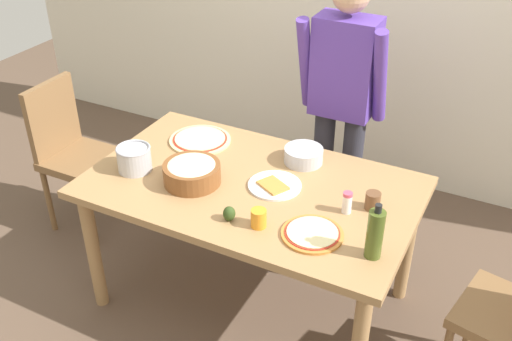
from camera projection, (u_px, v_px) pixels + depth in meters
The scene contains 15 objects.
ground at pixel (252, 298), 3.28m from camera, with size 8.00×8.00×0.00m, color brown.
dining_table at pixel (251, 199), 2.92m from camera, with size 1.60×0.96×0.76m.
person_cook at pixel (342, 98), 3.28m from camera, with size 0.49×0.25×1.62m.
chair_wooden_left at pixel (71, 148), 3.61m from camera, with size 0.40×0.40×0.95m.
pizza_raw_on_board at pixel (200, 140), 3.23m from camera, with size 0.34×0.34×0.02m.
pizza_cooked_on_tray at pixel (312, 233), 2.53m from camera, with size 0.27×0.27×0.02m.
plate_with_slice at pixel (274, 185), 2.85m from camera, with size 0.26×0.26×0.02m.
popcorn_bowl at pixel (192, 171), 2.86m from camera, with size 0.28×0.28×0.11m.
mixing_bowl_steel at pixel (304, 155), 3.03m from camera, with size 0.20×0.20×0.08m.
olive_oil_bottle at pixel (375, 234), 2.36m from camera, with size 0.07×0.07×0.26m.
steel_pot at pixel (134, 158), 2.95m from camera, with size 0.17×0.17×0.13m.
cup_orange at pixel (259, 218), 2.57m from camera, with size 0.07×0.07×0.09m, color orange.
cup_small_brown at pixel (373, 201), 2.68m from camera, with size 0.07×0.07×0.09m, color brown.
salt_shaker at pixel (347, 202), 2.65m from camera, with size 0.04×0.04×0.11m.
avocado at pixel (229, 214), 2.61m from camera, with size 0.06×0.06×0.07m, color #2D4219.
Camera 1 is at (1.11, -2.12, 2.35)m, focal length 41.42 mm.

